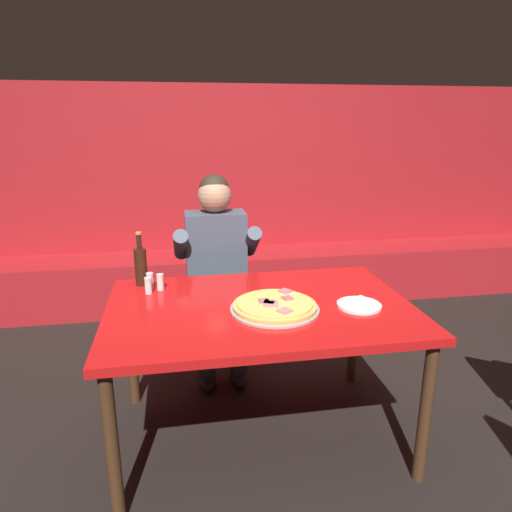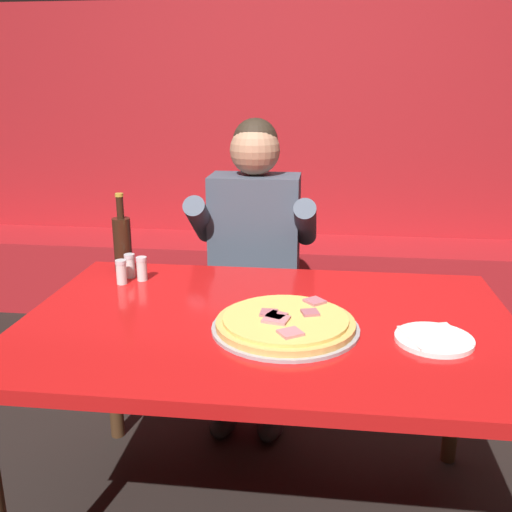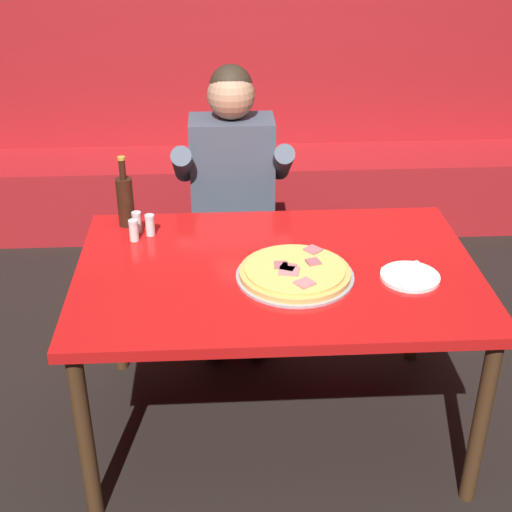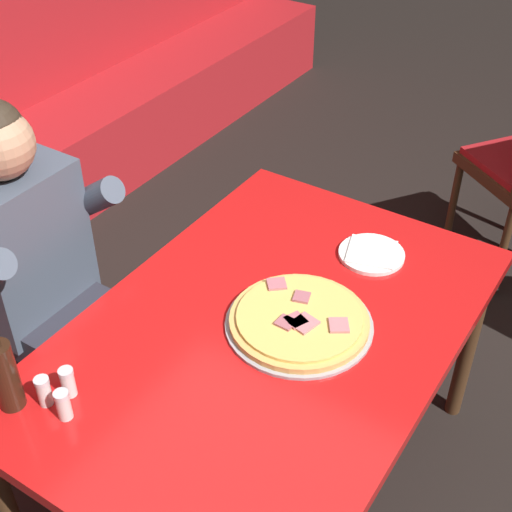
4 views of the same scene
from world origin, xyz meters
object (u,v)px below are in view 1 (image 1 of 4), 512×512
at_px(shaker_parmesan, 148,286).
at_px(diner_seated_blue_shirt, 217,267).
at_px(pizza, 275,306).
at_px(shaker_red_pepper_flakes, 160,283).
at_px(main_dining_table, 260,318).
at_px(beer_bottle, 141,265).
at_px(shaker_black_pepper, 150,282).
at_px(plate_white_paper, 359,305).

xyz_separation_m(shaker_parmesan, diner_seated_blue_shirt, (0.40, 0.49, -0.07)).
relative_size(pizza, shaker_red_pepper_flakes, 4.87).
relative_size(main_dining_table, pizza, 3.48).
bearing_deg(beer_bottle, pizza, -35.83).
bearing_deg(shaker_black_pepper, main_dining_table, -30.99).
relative_size(plate_white_paper, diner_seated_blue_shirt, 0.16).
distance_m(shaker_black_pepper, shaker_red_pepper_flakes, 0.06).
distance_m(pizza, beer_bottle, 0.79).
bearing_deg(shaker_red_pepper_flakes, main_dining_table, -31.32).
xyz_separation_m(pizza, shaker_red_pepper_flakes, (-0.53, 0.36, 0.02)).
bearing_deg(shaker_parmesan, shaker_black_pepper, 85.63).
height_order(main_dining_table, diner_seated_blue_shirt, diner_seated_blue_shirt).
relative_size(beer_bottle, shaker_parmesan, 3.40).
height_order(plate_white_paper, beer_bottle, beer_bottle).
xyz_separation_m(plate_white_paper, shaker_parmesan, (-1.00, 0.35, 0.03)).
height_order(pizza, shaker_parmesan, shaker_parmesan).
bearing_deg(beer_bottle, plate_white_paper, -25.25).
bearing_deg(shaker_parmesan, plate_white_paper, -19.29).
bearing_deg(shaker_parmesan, pizza, -28.15).
xyz_separation_m(main_dining_table, shaker_black_pepper, (-0.53, 0.32, 0.11)).
bearing_deg(pizza, beer_bottle, 144.17).
height_order(main_dining_table, plate_white_paper, plate_white_paper).
xyz_separation_m(shaker_black_pepper, diner_seated_blue_shirt, (0.39, 0.41, -0.07)).
bearing_deg(diner_seated_blue_shirt, plate_white_paper, -54.20).
height_order(main_dining_table, shaker_red_pepper_flakes, shaker_red_pepper_flakes).
bearing_deg(plate_white_paper, pizza, 175.54).
bearing_deg(main_dining_table, plate_white_paper, -12.55).
bearing_deg(plate_white_paper, main_dining_table, 167.45).
height_order(pizza, beer_bottle, beer_bottle).
bearing_deg(main_dining_table, pizza, -51.03).
relative_size(pizza, diner_seated_blue_shirt, 0.33).
bearing_deg(main_dining_table, diner_seated_blue_shirt, 100.81).
distance_m(beer_bottle, shaker_red_pepper_flakes, 0.16).
bearing_deg(main_dining_table, beer_bottle, 146.15).
relative_size(shaker_parmesan, diner_seated_blue_shirt, 0.07).
xyz_separation_m(pizza, shaker_black_pepper, (-0.59, 0.39, 0.02)).
bearing_deg(shaker_black_pepper, shaker_parmesan, -94.37).
relative_size(plate_white_paper, shaker_parmesan, 2.44).
xyz_separation_m(beer_bottle, diner_seated_blue_shirt, (0.44, 0.34, -0.14)).
xyz_separation_m(plate_white_paper, shaker_black_pepper, (-0.99, 0.42, 0.03)).
height_order(beer_bottle, shaker_black_pepper, beer_bottle).
distance_m(shaker_black_pepper, diner_seated_blue_shirt, 0.57).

